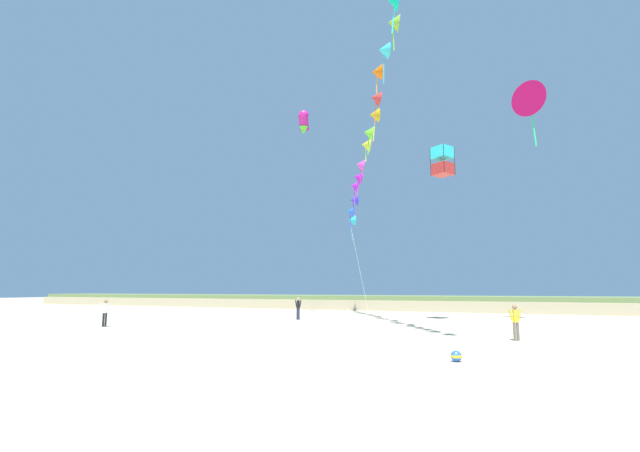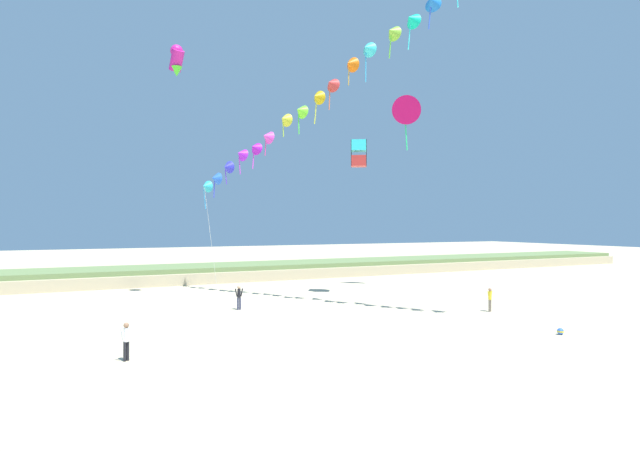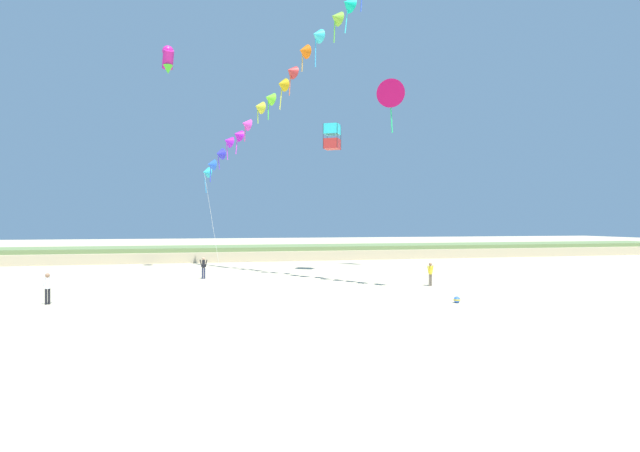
# 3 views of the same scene
# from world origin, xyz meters

# --- Properties ---
(ground_plane) EXTENTS (240.00, 240.00, 0.00)m
(ground_plane) POSITION_xyz_m (0.00, 0.00, 0.00)
(ground_plane) COLOR beige
(dune_ridge) EXTENTS (120.00, 8.92, 1.61)m
(dune_ridge) POSITION_xyz_m (0.00, 38.59, 0.80)
(dune_ridge) COLOR #BFAE8B
(dune_ridge) RESTS_ON ground
(person_near_left) EXTENTS (0.57, 0.26, 1.65)m
(person_near_left) POSITION_xyz_m (10.79, 9.92, 0.96)
(person_near_left) COLOR #726656
(person_near_left) RESTS_ON ground
(person_near_right) EXTENTS (0.56, 0.38, 1.71)m
(person_near_right) POSITION_xyz_m (-13.18, 7.41, 0.99)
(person_near_right) COLOR black
(person_near_right) RESTS_ON ground
(person_mid_center) EXTENTS (0.61, 0.24, 1.73)m
(person_mid_center) POSITION_xyz_m (-4.84, 18.25, 1.00)
(person_mid_center) COLOR #282D4C
(person_mid_center) RESTS_ON ground
(kite_banner_string) EXTENTS (16.57, 30.41, 26.57)m
(kite_banner_string) POSITION_xyz_m (2.90, 15.78, 17.71)
(kite_banner_string) COLOR #2CB9D1
(large_kite_low_lead) EXTENTS (2.96, 2.34, 5.21)m
(large_kite_low_lead) POSITION_xyz_m (12.95, 22.99, 16.98)
(large_kite_low_lead) COLOR #C20E50
(large_kite_mid_trail) EXTENTS (1.79, 1.79, 2.22)m
(large_kite_mid_trail) POSITION_xyz_m (6.38, 20.59, 12.16)
(large_kite_mid_trail) COLOR red
(large_kite_high_solo) EXTENTS (1.31, 1.85, 2.58)m
(large_kite_high_solo) POSITION_xyz_m (-7.97, 25.37, 19.58)
(large_kite_high_solo) COLOR #D51F91
(beach_ball) EXTENTS (0.36, 0.36, 0.36)m
(beach_ball) POSITION_xyz_m (8.93, 2.74, 0.18)
(beach_ball) COLOR blue
(beach_ball) RESTS_ON ground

